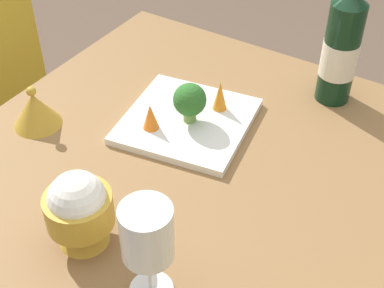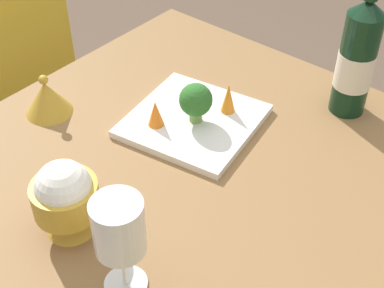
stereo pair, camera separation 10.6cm
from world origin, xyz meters
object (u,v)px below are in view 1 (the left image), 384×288
at_px(serving_plate, 187,121).
at_px(rice_bowl_lid, 35,109).
at_px(wine_glass, 147,235).
at_px(carrot_garnish_left, 220,95).
at_px(wine_bottle, 341,47).
at_px(rice_bowl, 79,209).
at_px(broccoli_floret, 190,101).
at_px(carrot_garnish_right, 150,116).

bearing_deg(serving_plate, rice_bowl_lid, -57.98).
distance_m(wine_glass, carrot_garnish_left, 0.46).
xyz_separation_m(wine_bottle, rice_bowl, (0.60, -0.20, -0.05)).
bearing_deg(rice_bowl_lid, wine_bottle, 130.67).
relative_size(rice_bowl, broccoli_floret, 1.65).
bearing_deg(serving_plate, wine_bottle, 138.71).
height_order(wine_bottle, serving_plate, wine_bottle).
distance_m(rice_bowl, broccoli_floret, 0.35).
bearing_deg(carrot_garnish_left, rice_bowl_lid, -52.87).
height_order(wine_bottle, rice_bowl_lid, wine_bottle).
bearing_deg(rice_bowl_lid, carrot_garnish_right, 114.54).
height_order(wine_bottle, carrot_garnish_left, wine_bottle).
bearing_deg(carrot_garnish_right, rice_bowl_lid, -65.46).
bearing_deg(serving_plate, wine_glass, 24.86).
distance_m(broccoli_floret, carrot_garnish_right, 0.08).
bearing_deg(broccoli_floret, wine_glass, 23.95).
xyz_separation_m(wine_bottle, wine_glass, (0.62, -0.05, 0.00)).
distance_m(wine_bottle, serving_plate, 0.35).
xyz_separation_m(wine_bottle, serving_plate, (0.25, -0.22, -0.12)).
xyz_separation_m(wine_bottle, carrot_garnish_right, (0.32, -0.27, -0.08)).
height_order(rice_bowl_lid, broccoli_floret, broccoli_floret).
relative_size(rice_bowl, carrot_garnish_left, 2.15).
xyz_separation_m(wine_glass, rice_bowl, (-0.02, -0.15, -0.05)).
relative_size(wine_glass, serving_plate, 0.62).
distance_m(wine_glass, carrot_garnish_right, 0.39).
height_order(wine_glass, rice_bowl_lid, wine_glass).
bearing_deg(carrot_garnish_right, wine_glass, 35.27).
bearing_deg(rice_bowl, carrot_garnish_right, -166.99).
relative_size(rice_bowl, carrot_garnish_right, 2.51).
bearing_deg(rice_bowl_lid, rice_bowl, 56.83).
bearing_deg(wine_glass, carrot_garnish_left, -163.13).
relative_size(wine_bottle, rice_bowl_lid, 3.24).
height_order(rice_bowl_lid, serving_plate, rice_bowl_lid).
xyz_separation_m(rice_bowl_lid, carrot_garnish_left, (-0.23, 0.30, 0.01)).
xyz_separation_m(wine_bottle, carrot_garnish_left, (0.19, -0.18, -0.08)).
height_order(carrot_garnish_left, carrot_garnish_right, carrot_garnish_left).
xyz_separation_m(wine_glass, rice_bowl_lid, (-0.21, -0.44, -0.09)).
relative_size(rice_bowl, serving_plate, 0.49).
xyz_separation_m(wine_bottle, broccoli_floret, (0.25, -0.21, -0.06)).
relative_size(rice_bowl_lid, serving_plate, 0.35).
distance_m(serving_plate, carrot_garnish_left, 0.09).
height_order(rice_bowl, serving_plate, rice_bowl).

